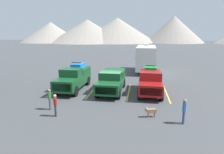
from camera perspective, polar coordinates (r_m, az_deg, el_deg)
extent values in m
plane|color=#3F4244|center=(19.32, -0.49, -4.22)|extent=(240.00, 240.00, 0.00)
cube|color=#144723|center=(20.19, -10.95, -0.94)|extent=(2.09, 5.92, 0.96)
cube|color=#144723|center=(18.16, -13.31, -0.89)|extent=(1.92, 1.68, 0.08)
cube|color=#144723|center=(19.52, -11.59, 1.20)|extent=(1.88, 1.57, 0.80)
cube|color=slate|center=(18.95, -12.25, 0.95)|extent=(1.74, 0.26, 0.59)
cube|color=#144723|center=(21.50, -9.57, 1.95)|extent=(1.99, 2.74, 0.52)
cube|color=silver|center=(17.57, -14.22, -2.99)|extent=(1.67, 0.09, 0.67)
cylinder|color=black|center=(18.20, -10.37, -3.99)|extent=(0.30, 0.93, 0.93)
cylinder|color=black|center=(18.87, -15.56, -3.64)|extent=(0.30, 0.93, 0.93)
cylinder|color=black|center=(21.86, -6.86, -1.04)|extent=(0.30, 0.93, 0.93)
cylinder|color=black|center=(22.43, -11.31, -0.85)|extent=(0.30, 0.93, 0.93)
cube|color=blue|center=(21.41, -9.62, 3.22)|extent=(1.12, 1.75, 0.45)
cylinder|color=black|center=(20.72, -8.99, 2.92)|extent=(0.19, 0.44, 0.44)
cylinder|color=black|center=(21.01, -11.29, 2.96)|extent=(0.19, 0.44, 0.44)
cylinder|color=black|center=(21.83, -8.01, 3.45)|extent=(0.19, 0.44, 0.44)
cylinder|color=black|center=(22.11, -10.21, 3.49)|extent=(0.19, 0.44, 0.44)
cube|color=black|center=(20.90, -10.09, 4.02)|extent=(0.99, 0.10, 0.08)
cube|color=#144723|center=(19.06, -0.17, -1.75)|extent=(2.22, 5.70, 0.87)
cube|color=#144723|center=(17.00, -1.31, -1.89)|extent=(2.05, 1.63, 0.08)
cube|color=#144723|center=(18.38, -0.43, 0.30)|extent=(2.00, 1.51, 0.75)
cube|color=slate|center=(17.81, -0.76, 0.01)|extent=(1.85, 0.25, 0.55)
cube|color=#144723|center=(20.37, 0.55, 1.23)|extent=(2.11, 2.65, 0.54)
cube|color=silver|center=(16.39, -1.80, -4.01)|extent=(1.78, 0.10, 0.61)
cylinder|color=black|center=(17.21, 1.94, -4.85)|extent=(0.30, 0.87, 0.87)
cylinder|color=black|center=(17.55, -4.34, -4.53)|extent=(0.30, 0.87, 0.87)
cylinder|color=black|center=(20.89, 3.33, -1.71)|extent=(0.30, 0.87, 0.87)
cylinder|color=black|center=(21.17, -1.88, -1.49)|extent=(0.30, 0.87, 0.87)
cube|color=maroon|center=(18.88, 10.82, -1.98)|extent=(2.14, 5.46, 0.88)
cube|color=maroon|center=(16.87, 11.01, -2.05)|extent=(1.97, 1.56, 0.08)
cube|color=maroon|center=(18.21, 10.96, 0.22)|extent=(1.93, 1.45, 0.81)
cube|color=slate|center=(17.65, 11.00, -0.04)|extent=(1.79, 0.27, 0.60)
cube|color=maroon|center=(20.15, 10.82, 0.98)|extent=(2.03, 2.53, 0.51)
cube|color=silver|center=(16.29, 11.01, -4.18)|extent=(1.72, 0.10, 0.62)
cylinder|color=black|center=(17.28, 13.97, -5.03)|extent=(0.30, 0.95, 0.94)
cylinder|color=black|center=(17.22, 7.77, -4.82)|extent=(0.30, 0.95, 0.94)
cylinder|color=black|center=(20.82, 13.23, -1.97)|extent=(0.30, 0.95, 0.94)
cylinder|color=black|center=(20.77, 8.10, -1.79)|extent=(0.30, 0.95, 0.94)
cube|color=green|center=(20.06, 10.87, 2.32)|extent=(1.15, 1.62, 0.45)
cylinder|color=black|center=(19.54, 12.24, 1.97)|extent=(0.19, 0.44, 0.44)
cylinder|color=black|center=(19.51, 9.57, 2.07)|extent=(0.19, 0.44, 0.44)
cylinder|color=black|center=(20.62, 12.11, 2.53)|extent=(0.19, 0.44, 0.44)
cylinder|color=black|center=(20.59, 9.57, 2.62)|extent=(0.19, 0.44, 0.44)
cube|color=black|center=(19.55, 10.94, 3.17)|extent=(1.01, 0.10, 0.08)
cube|color=gold|center=(20.90, -14.99, -3.34)|extent=(0.12, 5.50, 0.01)
cube|color=gold|center=(19.80, -5.50, -3.85)|extent=(0.12, 5.50, 0.01)
cube|color=gold|center=(19.29, 4.80, -4.28)|extent=(0.12, 5.50, 0.01)
cube|color=gold|center=(19.42, 15.31, -4.58)|extent=(0.12, 5.50, 0.01)
cube|color=silver|center=(28.98, 9.64, 5.53)|extent=(2.77, 6.83, 3.13)
cube|color=brown|center=(29.00, 7.10, 5.92)|extent=(0.24, 6.48, 0.24)
cube|color=silver|center=(29.83, 9.79, 9.03)|extent=(0.62, 0.72, 0.30)
cube|color=#333333|center=(25.35, 9.38, 0.45)|extent=(0.16, 1.20, 0.12)
cylinder|color=black|center=(28.46, 11.85, 1.81)|extent=(0.25, 0.77, 0.76)
cylinder|color=black|center=(28.48, 7.14, 1.99)|extent=(0.25, 0.77, 0.76)
cylinder|color=black|center=(30.05, 11.77, 2.38)|extent=(0.25, 0.77, 0.76)
cylinder|color=black|center=(30.07, 7.31, 2.55)|extent=(0.25, 0.77, 0.76)
cylinder|color=#3F3F42|center=(15.54, -17.29, -7.55)|extent=(0.12, 0.12, 0.79)
cylinder|color=#3F3F42|center=(15.69, -17.17, -7.35)|extent=(0.12, 0.12, 0.79)
cube|color=#33723F|center=(15.40, -17.39, -5.08)|extent=(0.23, 0.27, 0.56)
sphere|color=#9E704C|center=(15.29, -17.49, -3.69)|extent=(0.21, 0.21, 0.21)
cylinder|color=#33723F|center=(15.29, -17.48, -5.32)|extent=(0.09, 0.09, 0.51)
cylinder|color=#33723F|center=(15.53, -17.29, -5.04)|extent=(0.09, 0.09, 0.51)
cylinder|color=navy|center=(13.57, 19.78, -10.68)|extent=(0.12, 0.12, 0.82)
cylinder|color=navy|center=(13.42, 19.65, -10.94)|extent=(0.12, 0.12, 0.82)
cube|color=#2659A5|center=(13.24, 19.94, -8.03)|extent=(0.26, 0.29, 0.58)
sphere|color=#9E704C|center=(13.11, 20.07, -6.39)|extent=(0.22, 0.22, 0.22)
cylinder|color=#2659A5|center=(13.38, 20.03, -7.96)|extent=(0.10, 0.10, 0.52)
cylinder|color=#2659A5|center=(13.13, 19.82, -8.33)|extent=(0.10, 0.10, 0.52)
cylinder|color=#3F3F42|center=(14.39, -15.85, -9.12)|extent=(0.11, 0.11, 0.78)
cylinder|color=#3F3F42|center=(14.25, -15.65, -9.33)|extent=(0.11, 0.11, 0.78)
cube|color=maroon|center=(14.09, -15.91, -6.69)|extent=(0.29, 0.29, 0.56)
sphere|color=tan|center=(13.97, -16.01, -5.20)|extent=(0.21, 0.21, 0.21)
cylinder|color=maroon|center=(14.21, -16.06, -6.65)|extent=(0.09, 0.09, 0.50)
cylinder|color=maroon|center=(13.98, -15.75, -6.95)|extent=(0.09, 0.09, 0.50)
cube|color=olive|center=(13.89, 11.21, -9.40)|extent=(0.65, 0.36, 0.25)
sphere|color=olive|center=(13.76, 9.87, -9.10)|extent=(0.28, 0.28, 0.28)
cylinder|color=olive|center=(13.97, 12.56, -9.11)|extent=(0.16, 0.08, 0.20)
cylinder|color=olive|center=(13.87, 10.39, -10.68)|extent=(0.06, 0.06, 0.33)
cylinder|color=olive|center=(14.00, 10.22, -10.45)|extent=(0.06, 0.06, 0.33)
cylinder|color=olive|center=(13.99, 12.10, -10.55)|extent=(0.06, 0.06, 0.33)
cylinder|color=olive|center=(14.12, 11.92, -10.32)|extent=(0.06, 0.06, 0.33)
cone|color=gray|center=(121.82, -17.01, 12.14)|extent=(33.53, 33.53, 11.18)
cone|color=gray|center=(114.52, -6.97, 12.89)|extent=(42.54, 42.54, 12.38)
cone|color=gray|center=(115.53, 1.54, 13.24)|extent=(43.75, 43.75, 13.47)
cone|color=gray|center=(117.23, 17.22, 12.85)|extent=(32.16, 32.16, 14.15)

